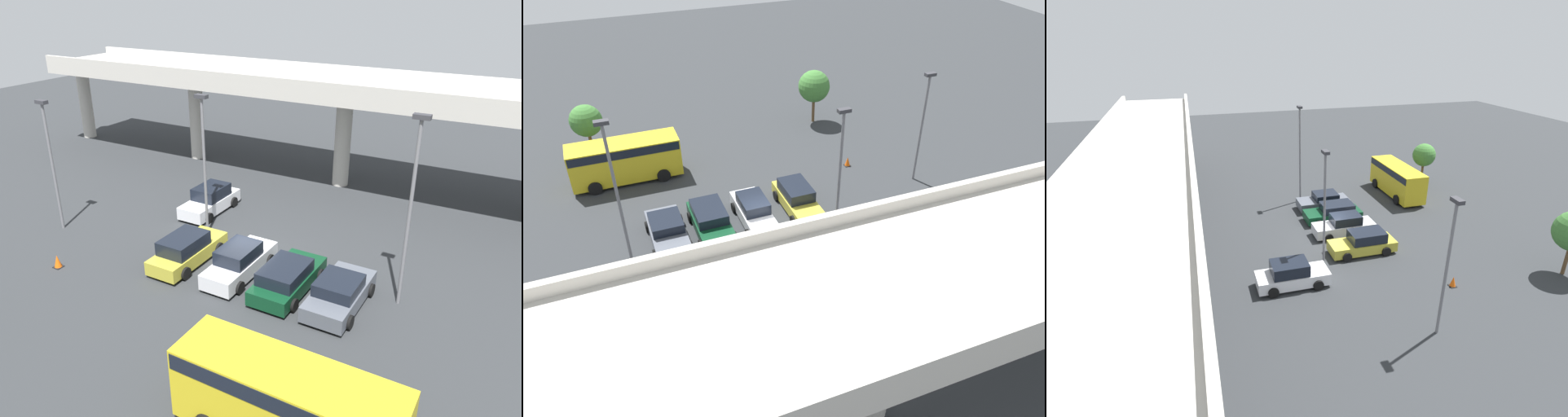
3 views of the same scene
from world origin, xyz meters
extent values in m
plane|color=#2D3033|center=(0.00, 0.00, 0.00)|extent=(109.00, 109.00, 0.00)
cube|color=#BCB7AD|center=(0.00, 13.12, 6.92)|extent=(50.87, 7.17, 0.90)
cube|color=#BCB7AD|center=(0.00, 9.69, 7.64)|extent=(50.87, 0.30, 0.55)
cube|color=#BCB7AD|center=(0.00, 16.55, 7.64)|extent=(50.87, 0.30, 0.55)
cylinder|color=#BCB7AD|center=(-12.72, 13.12, 3.23)|extent=(1.14, 1.14, 6.47)
cylinder|color=#BCB7AD|center=(0.00, 13.12, 3.23)|extent=(1.14, 1.14, 6.47)
cylinder|color=#BCB7AD|center=(12.72, 13.12, 3.23)|extent=(1.14, 1.14, 6.47)
cylinder|color=#BCB7AD|center=(25.43, 13.12, 3.23)|extent=(1.14, 1.14, 6.47)
cube|color=silver|center=(-5.49, 4.43, 0.57)|extent=(1.76, 4.57, 0.77)
cube|color=black|center=(-5.49, 4.62, 1.33)|extent=(1.62, 2.28, 0.75)
cylinder|color=black|center=(-4.59, 3.02, 0.33)|extent=(0.22, 0.67, 0.67)
cylinder|color=black|center=(-6.39, 3.02, 0.33)|extent=(0.22, 0.67, 0.67)
cylinder|color=black|center=(-4.59, 5.85, 0.33)|extent=(0.22, 0.67, 0.67)
cylinder|color=black|center=(-6.39, 5.85, 0.33)|extent=(0.22, 0.67, 0.67)
cube|color=gold|center=(-2.81, -1.41, 0.55)|extent=(1.81, 4.81, 0.73)
cube|color=black|center=(-2.81, -1.75, 1.28)|extent=(1.67, 2.53, 0.73)
cylinder|color=black|center=(-3.74, 0.08, 0.34)|extent=(0.22, 0.67, 0.67)
cylinder|color=black|center=(-1.88, 0.08, 0.34)|extent=(0.22, 0.67, 0.67)
cylinder|color=black|center=(-3.74, -2.90, 0.34)|extent=(0.22, 0.67, 0.67)
cylinder|color=black|center=(-1.88, -2.90, 0.34)|extent=(0.22, 0.67, 0.67)
cube|color=silver|center=(0.24, -1.15, 0.57)|extent=(1.71, 4.82, 0.78)
cube|color=black|center=(0.24, -1.30, 1.31)|extent=(1.58, 2.26, 0.71)
cylinder|color=black|center=(-0.64, 0.34, 0.32)|extent=(0.22, 0.65, 0.65)
cylinder|color=black|center=(1.11, 0.34, 0.32)|extent=(0.22, 0.65, 0.65)
cylinder|color=black|center=(-0.64, -2.65, 0.32)|extent=(0.22, 0.65, 0.65)
cylinder|color=black|center=(1.11, -2.65, 0.32)|extent=(0.22, 0.65, 0.65)
cube|color=#0C381E|center=(2.96, -1.19, 0.52)|extent=(1.99, 4.75, 0.70)
cube|color=black|center=(2.96, -1.57, 1.18)|extent=(1.83, 2.65, 0.62)
cylinder|color=black|center=(1.94, 0.29, 0.32)|extent=(0.22, 0.64, 0.64)
cylinder|color=black|center=(3.97, 0.29, 0.32)|extent=(0.22, 0.64, 0.64)
cylinder|color=black|center=(1.94, -2.66, 0.32)|extent=(0.22, 0.64, 0.64)
cylinder|color=black|center=(3.97, -2.66, 0.32)|extent=(0.22, 0.64, 0.64)
cube|color=#515660|center=(5.58, -1.20, 0.54)|extent=(1.99, 4.58, 0.73)
cube|color=black|center=(5.58, -1.42, 1.20)|extent=(1.83, 2.07, 0.58)
cylinder|color=black|center=(4.56, 0.22, 0.32)|extent=(0.22, 0.65, 0.65)
cylinder|color=black|center=(6.60, 0.22, 0.32)|extent=(0.22, 0.65, 0.65)
cylinder|color=black|center=(4.56, -2.62, 0.32)|extent=(0.22, 0.65, 0.65)
cylinder|color=black|center=(6.60, -2.62, 0.32)|extent=(0.22, 0.65, 0.65)
cube|color=gold|center=(6.87, -9.15, 1.59)|extent=(7.41, 2.20, 2.68)
cube|color=black|center=(6.87, -9.15, 2.56)|extent=(7.26, 2.25, 0.59)
cylinder|color=black|center=(9.16, -8.03, 0.46)|extent=(0.92, 0.29, 0.92)
cylinder|color=black|center=(9.16, -10.28, 0.46)|extent=(0.92, 0.29, 0.92)
cylinder|color=black|center=(4.57, -8.03, 0.46)|extent=(0.92, 0.29, 0.92)
cylinder|color=black|center=(4.57, -10.28, 0.46)|extent=(0.92, 0.29, 0.92)
cylinder|color=slate|center=(-3.90, 1.87, 3.98)|extent=(0.16, 0.16, 7.96)
cube|color=#333338|center=(-3.90, 1.87, 8.06)|extent=(0.70, 0.35, 0.20)
cylinder|color=slate|center=(7.89, 0.30, 4.32)|extent=(0.16, 0.16, 8.64)
cube|color=#333338|center=(7.89, 0.30, 8.74)|extent=(0.70, 0.35, 0.20)
cylinder|color=slate|center=(-11.85, -1.88, 3.76)|extent=(0.16, 0.16, 7.52)
cube|color=#333338|center=(-11.85, -1.88, 7.62)|extent=(0.70, 0.35, 0.20)
cylinder|color=brown|center=(-9.13, -13.10, 1.01)|extent=(0.24, 0.24, 2.03)
cylinder|color=brown|center=(8.87, -13.12, 1.07)|extent=(0.24, 0.24, 2.15)
sphere|color=#3D7533|center=(8.87, -13.12, 3.13)|extent=(2.32, 2.32, 2.32)
cube|color=black|center=(-8.38, -5.22, 0.02)|extent=(0.44, 0.44, 0.04)
cone|color=#EA590F|center=(-8.38, -5.22, 0.35)|extent=(0.40, 0.40, 0.70)
camera|label=1|loc=(12.05, -19.91, 13.60)|focal=35.00mm
camera|label=2|loc=(7.90, 23.30, 18.90)|focal=35.00mm
camera|label=3|loc=(-26.49, 9.54, 14.77)|focal=28.00mm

